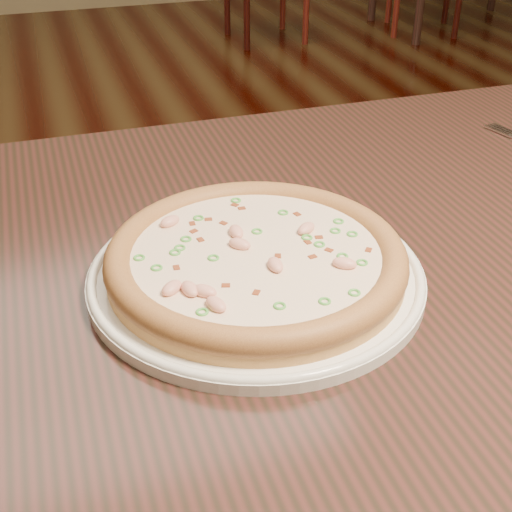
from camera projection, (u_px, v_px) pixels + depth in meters
name	position (u px, v px, depth m)	size (l,w,h in m)	color
hero_table	(339.00, 310.00, 0.85)	(1.20, 0.80, 0.75)	black
plate	(256.00, 274.00, 0.72)	(0.34, 0.34, 0.02)	white
pizza	(256.00, 259.00, 0.71)	(0.30, 0.30, 0.03)	tan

